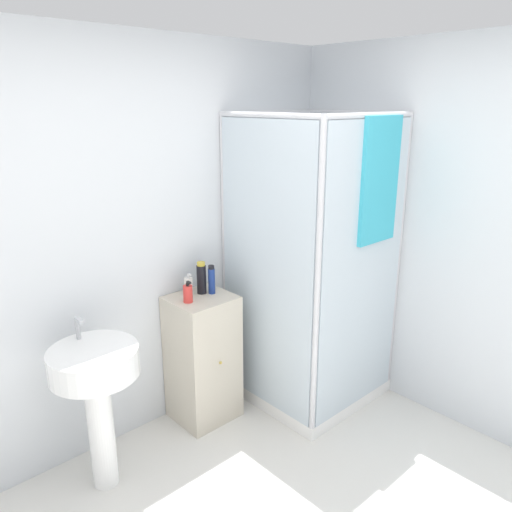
# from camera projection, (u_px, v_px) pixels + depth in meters

# --- Properties ---
(wall_back) EXTENTS (6.40, 0.06, 2.50)m
(wall_back) POSITION_uv_depth(u_px,v_px,m) (117.00, 250.00, 3.00)
(wall_back) COLOR silver
(wall_back) RESTS_ON ground_plane
(shower_enclosure) EXTENTS (0.90, 0.93, 2.05)m
(shower_enclosure) POSITION_uv_depth(u_px,v_px,m) (313.00, 325.00, 3.56)
(shower_enclosure) COLOR white
(shower_enclosure) RESTS_ON ground_plane
(vanity_cabinet) EXTENTS (0.40, 0.39, 0.89)m
(vanity_cabinet) POSITION_uv_depth(u_px,v_px,m) (203.00, 358.00, 3.38)
(vanity_cabinet) COLOR beige
(vanity_cabinet) RESTS_ON ground_plane
(sink) EXTENTS (0.48, 0.48, 0.99)m
(sink) POSITION_uv_depth(u_px,v_px,m) (96.00, 383.00, 2.69)
(sink) COLOR white
(sink) RESTS_ON ground_plane
(soap_dispenser) EXTENTS (0.06, 0.06, 0.14)m
(soap_dispenser) POSITION_uv_depth(u_px,v_px,m) (188.00, 293.00, 3.15)
(soap_dispenser) COLOR red
(soap_dispenser) RESTS_ON vanity_cabinet
(shampoo_bottle_tall_black) EXTENTS (0.06, 0.06, 0.22)m
(shampoo_bottle_tall_black) POSITION_uv_depth(u_px,v_px,m) (201.00, 278.00, 3.28)
(shampoo_bottle_tall_black) COLOR black
(shampoo_bottle_tall_black) RESTS_ON vanity_cabinet
(shampoo_bottle_blue) EXTENTS (0.05, 0.05, 0.19)m
(shampoo_bottle_blue) POSITION_uv_depth(u_px,v_px,m) (212.00, 280.00, 3.28)
(shampoo_bottle_blue) COLOR navy
(shampoo_bottle_blue) RESTS_ON vanity_cabinet
(lotion_bottle_white) EXTENTS (0.06, 0.06, 0.15)m
(lotion_bottle_white) POSITION_uv_depth(u_px,v_px,m) (189.00, 286.00, 3.27)
(lotion_bottle_white) COLOR white
(lotion_bottle_white) RESTS_ON vanity_cabinet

